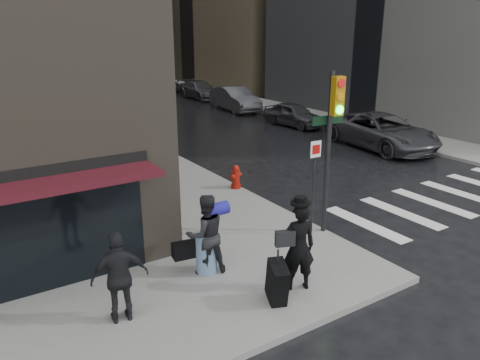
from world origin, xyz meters
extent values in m
plane|color=black|center=(0.00, 0.00, 0.00)|extent=(140.00, 140.00, 0.00)
cube|color=slate|center=(0.00, 27.00, 0.07)|extent=(4.00, 50.00, 0.15)
cube|color=slate|center=(13.50, 27.00, 0.07)|extent=(3.00, 50.00, 0.15)
cube|color=silver|center=(3.50, 1.00, 0.01)|extent=(0.50, 3.00, 0.01)
cube|color=silver|center=(5.10, 1.00, 0.01)|extent=(0.50, 3.00, 0.01)
cube|color=silver|center=(6.70, 1.00, 0.01)|extent=(0.50, 3.00, 0.01)
cube|color=silver|center=(8.30, 1.00, 0.01)|extent=(0.50, 3.00, 0.01)
imported|color=black|center=(-0.64, -0.84, 1.13)|extent=(0.84, 0.70, 1.96)
cylinder|color=black|center=(-0.64, -0.84, 2.13)|extent=(0.42, 0.42, 0.05)
cylinder|color=black|center=(-0.64, -0.84, 2.19)|extent=(0.26, 0.26, 0.16)
cube|color=black|center=(-0.97, -0.78, 1.39)|extent=(0.44, 0.27, 0.34)
cube|color=black|center=(-1.36, -1.05, 0.61)|extent=(0.58, 0.83, 0.99)
cylinder|color=black|center=(-1.36, -1.05, 1.13)|extent=(0.04, 0.04, 0.46)
imported|color=black|center=(-1.96, 0.84, 1.10)|extent=(1.02, 0.85, 1.91)
cube|color=black|center=(-2.37, 1.09, 0.72)|extent=(0.61, 0.39, 0.36)
cylinder|color=navy|center=(-1.63, 0.92, 1.61)|extent=(0.58, 0.32, 0.31)
imported|color=black|center=(-4.21, 0.11, 1.07)|extent=(1.15, 0.64, 1.84)
cylinder|color=black|center=(1.90, 1.09, 2.33)|extent=(0.13, 0.13, 4.36)
cube|color=#AC790B|center=(1.88, 0.85, 3.91)|extent=(0.32, 0.22, 0.98)
cylinder|color=red|center=(1.88, 0.75, 4.24)|extent=(0.22, 0.07, 0.22)
cylinder|color=orange|center=(1.88, 0.75, 3.91)|extent=(0.22, 0.07, 0.22)
cylinder|color=#19E533|center=(1.88, 0.75, 3.58)|extent=(0.22, 0.07, 0.22)
cylinder|color=black|center=(1.47, 1.12, 1.46)|extent=(0.07, 0.07, 2.62)
cube|color=white|center=(1.47, 1.09, 2.55)|extent=(0.33, 0.04, 0.44)
cube|color=black|center=(1.90, 1.17, 3.26)|extent=(0.98, 0.09, 0.24)
cylinder|color=#941309|center=(1.80, 5.47, 0.21)|extent=(0.36, 0.36, 0.11)
cylinder|color=#941309|center=(1.80, 5.47, 0.49)|extent=(0.27, 0.27, 0.68)
sphere|color=#941309|center=(1.80, 5.47, 0.85)|extent=(0.25, 0.25, 0.25)
cylinder|color=#941309|center=(1.80, 5.47, 0.60)|extent=(0.48, 0.27, 0.16)
imported|color=#3B3A3F|center=(10.97, 6.96, 0.81)|extent=(3.22, 6.08, 1.63)
imported|color=#39393E|center=(10.74, 13.25, 0.68)|extent=(1.98, 4.14, 1.36)
imported|color=#4D4D52|center=(10.69, 19.53, 0.80)|extent=(2.07, 4.96, 1.60)
imported|color=#414146|center=(11.34, 25.82, 0.69)|extent=(1.99, 4.75, 1.37)
imported|color=#4C4C51|center=(10.99, 32.11, 0.75)|extent=(2.02, 4.50, 1.50)
imported|color=black|center=(11.10, 38.39, 0.78)|extent=(1.76, 4.77, 1.56)
imported|color=#430D0E|center=(11.34, 44.68, 0.73)|extent=(2.79, 5.39, 1.45)
camera|label=1|loc=(-6.55, -7.65, 5.58)|focal=35.00mm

